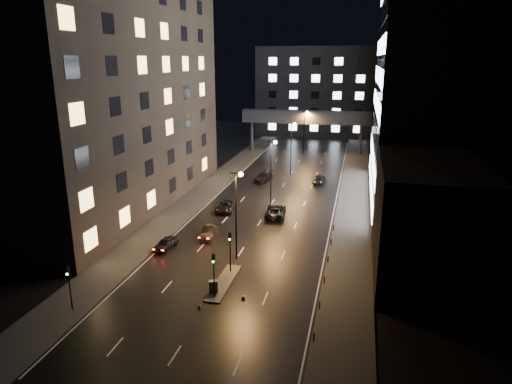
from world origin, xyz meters
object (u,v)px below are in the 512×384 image
car_toward_b (319,179)px  utility_cabinet (213,286)px  car_away_a (165,243)px  car_away_b (209,232)px  car_away_c (225,206)px  car_away_d (264,177)px  car_toward_a (276,211)px

car_toward_b → utility_cabinet: bearing=82.8°
car_away_a → car_away_b: 6.02m
car_away_b → car_toward_b: car_away_b is taller
car_away_a → car_toward_b: car_toward_b is taller
car_away_c → utility_cabinet: size_ratio=4.51×
car_away_a → car_away_d: size_ratio=0.70×
car_away_a → utility_cabinet: size_ratio=3.36×
car_away_d → utility_cabinet: (3.94, -41.81, -0.08)m
utility_cabinet → car_away_b: bearing=86.4°
car_away_b → car_away_c: car_away_c is taller
car_away_b → car_away_c: (-1.01, 10.58, 0.01)m
car_away_c → car_toward_b: 22.68m
car_away_b → car_toward_b: bearing=62.5°
car_away_c → car_away_d: car_away_d is taller
car_away_a → utility_cabinet: car_away_a is taller
car_away_a → car_away_c: bearing=86.8°
utility_cabinet → car_away_c: bearing=80.1°
car_away_a → utility_cabinet: (8.90, -8.98, 0.07)m
car_away_d → car_away_a: bearing=-91.1°
car_toward_a → utility_cabinet: size_ratio=4.94×
car_away_c → car_toward_a: (7.75, -0.75, 0.07)m
car_away_a → car_toward_b: (14.99, 34.35, 0.04)m
car_away_a → car_away_c: car_away_c is taller
car_away_a → car_away_b: car_away_b is taller
car_away_a → car_toward_a: (10.66, 14.40, 0.13)m
car_toward_b → utility_cabinet: car_toward_b is taller
car_toward_b → car_toward_a: bearing=78.5°
car_away_a → car_away_d: car_away_d is taller
car_away_a → car_away_c: 15.43m
car_away_d → car_toward_a: 19.29m
car_away_a → car_away_b: bearing=57.0°
car_toward_a → car_toward_b: (4.34, 19.94, -0.10)m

